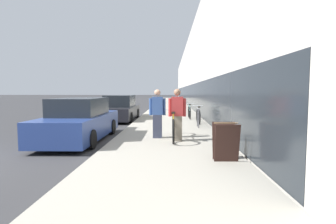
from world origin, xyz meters
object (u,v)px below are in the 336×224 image
(cruiser_bike_nearest, at_px, (198,116))
(sandwich_board_sign, at_px, (226,142))
(bike_rack_hoop, at_px, (198,116))
(vintage_roadster_curbside, at_px, (120,109))
(cruiser_bike_middle, at_px, (189,112))
(tandem_bicycle, at_px, (173,127))
(person_rider, at_px, (177,115))
(parked_sedan_curbside, at_px, (80,121))
(person_bystander, at_px, (157,114))

(cruiser_bike_nearest, relative_size, sandwich_board_sign, 1.91)
(bike_rack_hoop, distance_m, cruiser_bike_nearest, 1.50)
(sandwich_board_sign, bearing_deg, vintage_roadster_curbside, 114.34)
(cruiser_bike_middle, bearing_deg, tandem_bicycle, -98.50)
(person_rider, relative_size, parked_sedan_curbside, 0.36)
(bike_rack_hoop, xyz_separation_m, sandwich_board_sign, (0.06, -5.63, -0.06))
(person_rider, bearing_deg, bike_rack_hoop, 72.43)
(cruiser_bike_middle, bearing_deg, person_bystander, -103.46)
(person_bystander, bearing_deg, vintage_roadster_curbside, 111.33)
(bike_rack_hoop, bearing_deg, cruiser_bike_nearest, 83.91)
(cruiser_bike_middle, distance_m, parked_sedan_curbside, 7.68)
(parked_sedan_curbside, bearing_deg, cruiser_bike_nearest, 40.85)
(person_rider, xyz_separation_m, sandwich_board_sign, (1.08, -2.43, -0.40))
(parked_sedan_curbside, bearing_deg, vintage_roadster_curbside, 88.51)
(person_bystander, distance_m, parked_sedan_curbside, 2.78)
(tandem_bicycle, distance_m, parked_sedan_curbside, 3.34)
(parked_sedan_curbside, relative_size, vintage_roadster_curbside, 0.98)
(cruiser_bike_nearest, bearing_deg, tandem_bicycle, -106.44)
(person_bystander, bearing_deg, cruiser_bike_nearest, 66.00)
(person_bystander, bearing_deg, sandwich_board_sign, -59.42)
(tandem_bicycle, relative_size, parked_sedan_curbside, 0.51)
(bike_rack_hoop, bearing_deg, person_bystander, -122.39)
(tandem_bicycle, relative_size, bike_rack_hoop, 2.84)
(bike_rack_hoop, xyz_separation_m, vintage_roadster_curbside, (-4.28, 3.98, 0.03))
(person_rider, distance_m, cruiser_bike_nearest, 4.86)
(parked_sedan_curbside, height_order, vintage_roadster_curbside, parked_sedan_curbside)
(vintage_roadster_curbside, bearing_deg, sandwich_board_sign, -65.66)
(person_bystander, height_order, sandwich_board_sign, person_bystander)
(person_rider, xyz_separation_m, bike_rack_hoop, (1.02, 3.21, -0.34))
(bike_rack_hoop, relative_size, cruiser_bike_nearest, 0.49)
(sandwich_board_sign, bearing_deg, person_bystander, 120.58)
(person_bystander, relative_size, sandwich_board_sign, 1.87)
(person_bystander, distance_m, cruiser_bike_nearest, 4.57)
(sandwich_board_sign, xyz_separation_m, parked_sedan_curbside, (-4.52, 3.13, 0.11))
(parked_sedan_curbside, xyz_separation_m, vintage_roadster_curbside, (0.17, 6.48, -0.01))
(tandem_bicycle, distance_m, bike_rack_hoop, 3.14)
(person_bystander, relative_size, parked_sedan_curbside, 0.36)
(bike_rack_hoop, relative_size, vintage_roadster_curbside, 0.18)
(tandem_bicycle, distance_m, person_bystander, 0.75)
(person_rider, height_order, cruiser_bike_middle, person_rider)
(tandem_bicycle, bearing_deg, cruiser_bike_middle, 81.50)
(tandem_bicycle, distance_m, sandwich_board_sign, 2.97)
(person_bystander, relative_size, bike_rack_hoop, 1.99)
(person_rider, bearing_deg, cruiser_bike_middle, 82.85)
(cruiser_bike_nearest, height_order, parked_sedan_curbside, parked_sedan_curbside)
(bike_rack_hoop, bearing_deg, person_rider, -107.57)
(person_rider, height_order, person_bystander, person_rider)
(tandem_bicycle, relative_size, person_rider, 1.41)
(cruiser_bike_nearest, xyz_separation_m, parked_sedan_curbside, (-4.61, -3.99, 0.18))
(person_rider, distance_m, vintage_roadster_curbside, 7.90)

